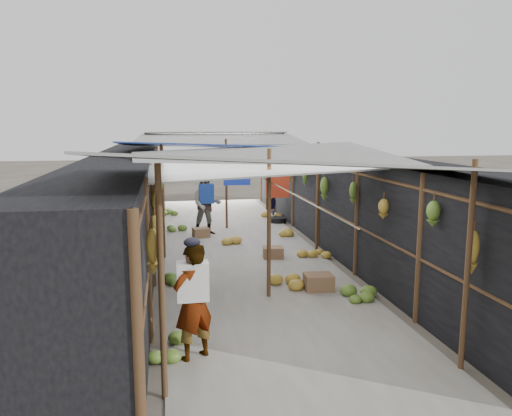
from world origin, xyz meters
TOP-DOWN VIEW (x-y plane):
  - ground at (0.00, 0.00)m, footprint 80.00×80.00m
  - aisle_slab at (0.00, 6.50)m, footprint 3.60×16.00m
  - stall_left at (-2.70, 6.50)m, footprint 1.40×15.00m
  - stall_right at (2.70, 6.50)m, footprint 1.40×15.00m
  - crate_near at (0.97, 3.18)m, footprint 0.53×0.44m
  - crate_mid at (0.63, 5.50)m, footprint 0.49×0.41m
  - crate_back at (-0.83, 7.92)m, footprint 0.48×0.41m
  - black_basin at (1.66, 9.60)m, footprint 0.55×0.55m
  - vendor_elderly at (-1.42, 0.88)m, footprint 0.67×0.60m
  - shopper_blue at (-0.64, 8.29)m, footprint 0.83×0.65m
  - vendor_seated at (1.62, 10.31)m, footprint 0.41×0.65m
  - market_canopy at (0.03, 6.87)m, footprint 5.62×15.20m
  - hanging_bananas at (0.09, 6.94)m, footprint 3.96×13.69m
  - floor_bananas at (-0.34, 6.90)m, footprint 4.00×10.91m

SIDE VIEW (x-z plane):
  - ground at x=0.00m, z-range 0.00..0.00m
  - aisle_slab at x=0.00m, z-range 0.00..0.02m
  - black_basin at x=1.66m, z-range 0.00..0.17m
  - crate_back at x=-0.83m, z-range 0.00..0.27m
  - crate_mid at x=0.63m, z-range 0.00..0.27m
  - crate_near at x=0.97m, z-range 0.00..0.31m
  - floor_bananas at x=-0.34m, z-range -0.02..0.34m
  - vendor_seated at x=1.62m, z-range 0.00..0.96m
  - vendor_elderly at x=-1.42m, z-range 0.00..1.54m
  - shopper_blue at x=-0.64m, z-range 0.00..1.69m
  - stall_left at x=-2.70m, z-range 0.00..2.30m
  - stall_right at x=2.70m, z-range 0.00..2.30m
  - hanging_bananas at x=0.09m, z-range 1.24..2.08m
  - market_canopy at x=0.03m, z-range 1.03..3.80m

